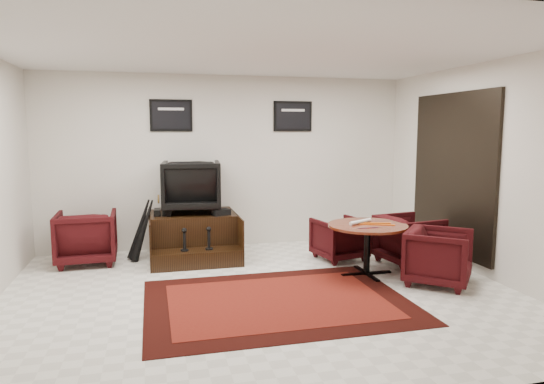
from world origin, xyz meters
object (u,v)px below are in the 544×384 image
at_px(armchair_side, 86,235).
at_px(table_chair_window, 409,237).
at_px(table_chair_back, 339,237).
at_px(shine_podium, 193,237).
at_px(shine_chair, 191,184).
at_px(table_chair_corner, 439,254).
at_px(meeting_table, 367,231).

bearing_deg(armchair_side, table_chair_window, 163.85).
bearing_deg(table_chair_back, armchair_side, -22.50).
bearing_deg(table_chair_window, shine_podium, 59.98).
distance_m(armchair_side, table_chair_window, 4.66).
bearing_deg(shine_chair, armchair_side, 10.87).
bearing_deg(table_chair_corner, armchair_side, 105.33).
relative_size(table_chair_back, table_chair_corner, 0.89).
xyz_separation_m(shine_chair, table_chair_back, (2.10, -0.83, -0.76)).
relative_size(table_chair_window, table_chair_corner, 1.01).
height_order(shine_podium, table_chair_window, table_chair_window).
xyz_separation_m(armchair_side, table_chair_back, (3.63, -0.68, -0.08)).
relative_size(shine_podium, meeting_table, 1.27).
xyz_separation_m(shine_chair, table_chair_window, (2.98, -1.30, -0.72)).
height_order(shine_podium, table_chair_back, table_chair_back).
relative_size(armchair_side, table_chair_back, 1.22).
height_order(shine_podium, table_chair_corner, table_chair_corner).
bearing_deg(meeting_table, shine_chair, 142.64).
bearing_deg(shine_chair, table_chair_back, 164.09).
height_order(table_chair_back, table_chair_window, table_chair_window).
height_order(shine_chair, table_chair_back, shine_chair).
relative_size(armchair_side, meeting_table, 0.80).
bearing_deg(meeting_table, armchair_side, 157.78).
relative_size(shine_chair, meeting_table, 0.85).
bearing_deg(shine_chair, meeting_table, 148.17).
height_order(shine_podium, meeting_table, meeting_table).
bearing_deg(shine_chair, table_chair_window, 161.98).
bearing_deg(meeting_table, shine_podium, 145.02).
distance_m(shine_podium, armchair_side, 1.53).
height_order(shine_chair, table_chair_corner, shine_chair).
bearing_deg(table_chair_window, shine_chair, 57.71).
bearing_deg(table_chair_corner, table_chair_window, 33.39).
distance_m(armchair_side, table_chair_back, 3.70).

